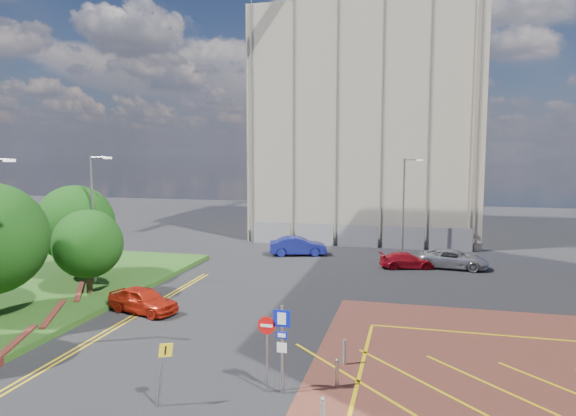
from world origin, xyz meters
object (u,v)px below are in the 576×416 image
at_px(tree_c, 88,244).
at_px(sign_cluster, 276,340).
at_px(tree_d, 75,224).
at_px(warning_sign, 163,366).
at_px(car_blue_back, 298,246).
at_px(car_red_back, 407,260).
at_px(lamp_left_far, 94,214).
at_px(lamp_back, 405,202).
at_px(car_silver_back, 453,259).
at_px(car_red_left, 143,300).

distance_m(tree_c, sign_cluster, 16.53).
height_order(tree_d, warning_sign, tree_d).
xyz_separation_m(car_blue_back, car_red_back, (8.82, -2.71, -0.20)).
bearing_deg(car_blue_back, warning_sign, 166.17).
height_order(lamp_left_far, lamp_back, lamp_left_far).
xyz_separation_m(tree_d, lamp_left_far, (2.08, -1.00, 0.79)).
xyz_separation_m(tree_c, car_blue_back, (9.12, 15.10, -2.42)).
bearing_deg(lamp_back, car_silver_back, -52.72).
xyz_separation_m(lamp_back, car_silver_back, (3.67, -4.82, -3.67)).
bearing_deg(lamp_left_far, car_silver_back, 26.77).
relative_size(sign_cluster, warning_sign, 1.42).
height_order(tree_c, lamp_left_far, lamp_left_far).
bearing_deg(tree_d, sign_cluster, -35.58).
height_order(tree_c, warning_sign, tree_c).
bearing_deg(tree_c, car_silver_back, 31.82).
height_order(tree_d, car_blue_back, tree_d).
bearing_deg(car_silver_back, lamp_back, 43.08).
distance_m(tree_d, car_red_back, 23.19).
relative_size(tree_d, sign_cluster, 1.90).
distance_m(lamp_left_far, car_red_back, 21.92).
distance_m(warning_sign, car_silver_back, 26.41).
xyz_separation_m(tree_d, car_red_left, (7.50, -4.82, -3.18)).
xyz_separation_m(car_blue_back, car_silver_back, (12.13, -1.91, -0.09)).
height_order(lamp_left_far, car_red_back, lamp_left_far).
bearing_deg(warning_sign, sign_cluster, 28.85).
xyz_separation_m(tree_d, sign_cluster, (16.80, -12.02, -1.92)).
bearing_deg(tree_d, car_red_left, -32.73).
height_order(lamp_back, car_red_left, lamp_back).
xyz_separation_m(tree_c, sign_cluster, (13.80, -9.02, -1.24)).
bearing_deg(warning_sign, lamp_left_far, 131.30).
height_order(tree_c, car_silver_back, tree_c).
bearing_deg(warning_sign, car_red_left, 123.05).
height_order(tree_c, tree_d, tree_d).
relative_size(lamp_left_far, lamp_back, 1.00).
relative_size(tree_d, car_blue_back, 1.30).
bearing_deg(tree_c, tree_d, 135.00).
distance_m(tree_d, car_silver_back, 26.49).
distance_m(lamp_left_far, lamp_back, 24.46).
bearing_deg(car_red_left, lamp_back, -17.51).
xyz_separation_m(tree_c, lamp_left_far, (-0.92, 2.00, 1.47)).
distance_m(warning_sign, car_red_left, 10.84).
bearing_deg(warning_sign, car_red_back, 72.04).
xyz_separation_m(warning_sign, car_silver_back, (10.85, 24.07, -0.74)).
relative_size(car_blue_back, car_red_back, 1.18).
bearing_deg(car_red_back, tree_c, 109.70).
relative_size(tree_c, warning_sign, 2.18).
bearing_deg(lamp_left_far, tree_d, 154.32).
bearing_deg(car_silver_back, car_red_back, 109.35).
bearing_deg(sign_cluster, lamp_back, 82.03).
bearing_deg(car_blue_back, car_silver_back, -115.62).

